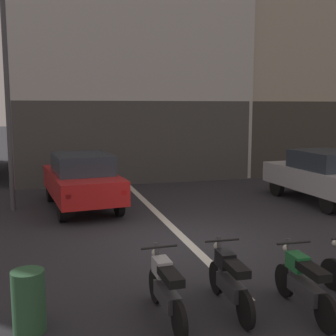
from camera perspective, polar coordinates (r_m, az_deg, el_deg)
ground_plane at (r=9.73m, az=2.72°, el=-9.84°), size 120.00×120.00×0.00m
lane_centre_line at (r=15.36m, az=-4.38°, el=-3.13°), size 0.20×18.00×0.01m
car_red_crossing_near at (r=12.93m, az=-11.29°, el=-1.43°), size 2.18×4.26×1.64m
car_silver_parked_kerbside at (r=14.31m, az=19.73°, el=-0.84°), size 1.96×4.18×1.64m
street_lamp at (r=13.10m, az=-20.52°, el=11.38°), size 0.36×0.36×6.27m
motorcycle_silver_row_leftmost at (r=6.34m, az=-0.29°, el=-15.54°), size 0.55×1.67×0.98m
motorcycle_black_row_left_mid at (r=6.69m, az=8.11°, el=-14.31°), size 0.55×1.67×0.98m
motorcycle_green_row_centre at (r=6.82m, az=17.44°, el=-14.19°), size 0.55×1.67×0.98m
trash_bin at (r=6.31m, az=-17.88°, el=-16.38°), size 0.44×0.44×0.85m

